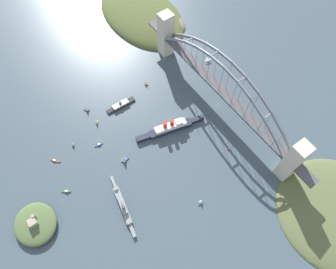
# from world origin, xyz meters

# --- Properties ---
(ground_plane) EXTENTS (1400.00, 1400.00, 0.00)m
(ground_plane) POSITION_xyz_m (0.00, 0.00, 0.00)
(ground_plane) COLOR #3D4C56
(harbor_arch_bridge) EXTENTS (292.11, 17.27, 79.42)m
(harbor_arch_bridge) POSITION_xyz_m (-0.00, -0.00, 34.53)
(harbor_arch_bridge) COLOR beige
(harbor_arch_bridge) RESTS_ON ground
(headland_east_shore) EXTENTS (168.67, 105.51, 28.61)m
(headland_east_shore) POSITION_xyz_m (195.76, -15.17, 0.00)
(headland_east_shore) COLOR #4C562D
(headland_east_shore) RESTS_ON ground
(ocean_liner) EXTENTS (28.17, 86.78, 20.14)m
(ocean_liner) POSITION_xyz_m (7.34, 70.88, 5.46)
(ocean_liner) COLOR #1E2333
(ocean_liner) RESTS_ON ground
(naval_cruiser) EXTENTS (71.89, 17.76, 17.18)m
(naval_cruiser) POSITION_xyz_m (-39.88, 168.84, 2.95)
(naval_cruiser) COLOR gray
(naval_cruiser) RESTS_ON ground
(harbor_ferry_steamer) EXTENTS (9.02, 39.48, 7.48)m
(harbor_ferry_steamer) POSITION_xyz_m (73.17, 101.13, 2.22)
(harbor_ferry_steamer) COLOR black
(harbor_ferry_steamer) RESTS_ON ground
(fort_island_mid_harbor) EXTENTS (47.61, 43.32, 16.11)m
(fort_island_mid_harbor) POSITION_xyz_m (-3.18, 253.01, 4.72)
(fort_island_mid_harbor) COLOR #4C6038
(fort_island_mid_harbor) RESTS_ON ground
(seaplane_taxiing_near_bridge) EXTENTS (7.97, 9.59, 4.84)m
(seaplane_taxiing_near_bridge) POSITION_xyz_m (65.88, -37.39, 1.98)
(seaplane_taxiing_near_bridge) COLOR #B7B7B2
(seaplane_taxiing_near_bridge) RESTS_ON ground
(small_boat_0) EXTENTS (4.83, 7.04, 6.72)m
(small_boat_0) POSITION_xyz_m (-86.19, 97.80, 3.19)
(small_boat_0) COLOR #234C8C
(small_boat_0) RESTS_ON ground
(small_boat_1) EXTENTS (6.18, 4.94, 6.87)m
(small_boat_1) POSITION_xyz_m (82.92, 56.07, 3.22)
(small_boat_1) COLOR #B2231E
(small_boat_1) RESTS_ON ground
(small_boat_2) EXTENTS (6.54, 4.18, 6.54)m
(small_boat_2) POSITION_xyz_m (58.74, 177.65, 3.12)
(small_boat_2) COLOR #2D6B3D
(small_boat_2) RESTS_ON ground
(small_boat_3) EXTENTS (3.16, 10.35, 2.35)m
(small_boat_3) POSITION_xyz_m (40.76, 152.58, 0.84)
(small_boat_3) COLOR #234C8C
(small_boat_3) RESTS_ON ground
(small_boat_4) EXTENTS (6.14, 7.18, 8.69)m
(small_boat_4) POSITION_xyz_m (92.76, 139.67, 4.08)
(small_boat_4) COLOR black
(small_boat_4) RESTS_ON ground
(small_boat_5) EXTENTS (5.16, 5.81, 7.43)m
(small_boat_5) POSITION_xyz_m (69.03, 139.30, 3.48)
(small_boat_5) COLOR gold
(small_boat_5) RESTS_ON ground
(small_boat_6) EXTENTS (7.69, 9.21, 2.58)m
(small_boat_6) POSITION_xyz_m (11.38, 210.79, 0.92)
(small_boat_6) COLOR #2D6B3D
(small_boat_6) RESTS_ON ground
(small_boat_7) EXTENTS (10.49, 8.72, 2.13)m
(small_boat_7) POSITION_xyz_m (52.54, 204.31, 0.78)
(small_boat_7) COLOR brown
(small_boat_7) RESTS_ON ground
(small_boat_8) EXTENTS (6.09, 10.33, 10.58)m
(small_boat_8) POSITION_xyz_m (5.72, 138.64, 4.88)
(small_boat_8) COLOR #234C8C
(small_boat_8) RESTS_ON ground
(channel_marker_buoy) EXTENTS (2.20, 2.20, 2.75)m
(channel_marker_buoy) POSITION_xyz_m (-55.28, 31.60, 1.12)
(channel_marker_buoy) COLOR red
(channel_marker_buoy) RESTS_ON ground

